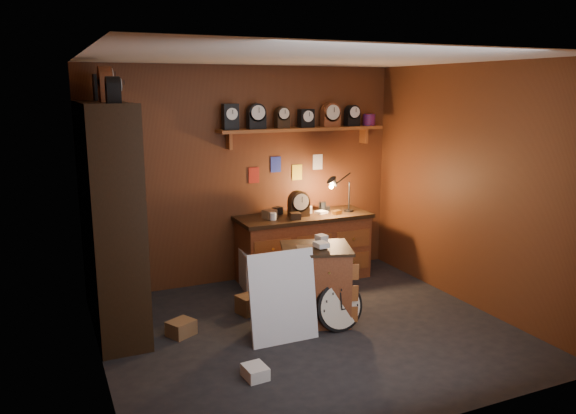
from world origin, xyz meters
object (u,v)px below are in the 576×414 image
Objects in this scene: shelving_unit at (106,208)px; big_round_clock at (339,306)px; workbench at (304,244)px; low_cabinet at (316,281)px.

shelving_unit reaches higher than big_round_clock.
workbench is at bearing 77.41° from big_round_clock.
low_cabinet is at bearing -21.03° from shelving_unit.
low_cabinet is at bearing 110.00° from big_round_clock.
big_round_clock is (0.11, -0.31, -0.19)m from low_cabinet.
workbench is 1.34m from low_cabinet.
workbench is at bearing 11.48° from shelving_unit.
shelving_unit is at bearing 152.92° from big_round_clock.
shelving_unit is 2.60m from workbench.
workbench is 1.90× the size of low_cabinet.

